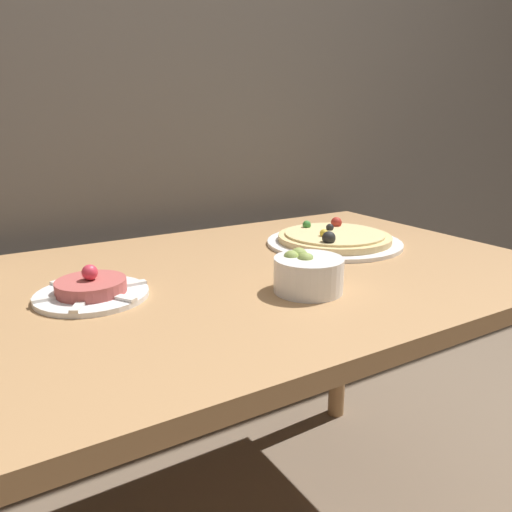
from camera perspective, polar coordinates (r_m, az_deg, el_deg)
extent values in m
cube|color=slate|center=(1.53, -14.89, 23.00)|extent=(8.00, 0.05, 2.60)
cube|color=#AD7F51|center=(1.06, -3.96, -3.22)|extent=(1.46, 0.86, 0.03)
cylinder|color=#AD7F51|center=(1.85, 9.56, -7.72)|extent=(0.06, 0.06, 0.73)
cylinder|color=white|center=(1.33, 8.93, 1.51)|extent=(0.35, 0.35, 0.01)
cylinder|color=#E5C17F|center=(1.33, 8.95, 2.06)|extent=(0.30, 0.30, 0.02)
cylinder|color=beige|center=(1.32, 8.97, 2.52)|extent=(0.26, 0.26, 0.01)
sphere|color=gold|center=(1.28, 7.78, 2.58)|extent=(0.02, 0.02, 0.02)
sphere|color=black|center=(1.36, 8.44, 3.24)|extent=(0.02, 0.02, 0.02)
sphere|color=#B22D23|center=(1.41, 9.17, 3.80)|extent=(0.03, 0.03, 0.03)
sphere|color=#387F33|center=(1.38, 5.82, 3.58)|extent=(0.02, 0.02, 0.02)
sphere|color=black|center=(1.22, 8.32, 2.06)|extent=(0.03, 0.03, 0.03)
cylinder|color=white|center=(0.98, -18.24, -4.24)|extent=(0.21, 0.21, 0.01)
cylinder|color=#B2514C|center=(0.98, -18.33, -3.29)|extent=(0.13, 0.13, 0.02)
sphere|color=#E0384C|center=(0.97, -18.46, -1.78)|extent=(0.03, 0.03, 0.03)
cube|color=white|center=(1.00, -13.58, -3.03)|extent=(0.04, 0.02, 0.01)
cube|color=white|center=(1.06, -17.01, -2.27)|extent=(0.03, 0.04, 0.01)
cube|color=white|center=(1.04, -21.50, -2.97)|extent=(0.03, 0.04, 0.01)
cube|color=white|center=(0.97, -23.15, -4.57)|extent=(0.04, 0.02, 0.01)
cube|color=white|center=(0.91, -19.77, -5.58)|extent=(0.03, 0.04, 0.01)
cube|color=white|center=(0.92, -14.64, -4.72)|extent=(0.03, 0.04, 0.01)
cylinder|color=white|center=(0.96, 6.02, -2.15)|extent=(0.13, 0.13, 0.07)
sphere|color=#8EA34C|center=(0.98, 4.90, -0.05)|extent=(0.04, 0.04, 0.04)
sphere|color=#8EA34C|center=(0.95, 5.65, -0.57)|extent=(0.03, 0.03, 0.03)
sphere|color=#8EA34C|center=(0.97, 4.06, -0.30)|extent=(0.03, 0.03, 0.03)
sphere|color=#668E42|center=(0.96, 5.91, -0.42)|extent=(0.03, 0.03, 0.03)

